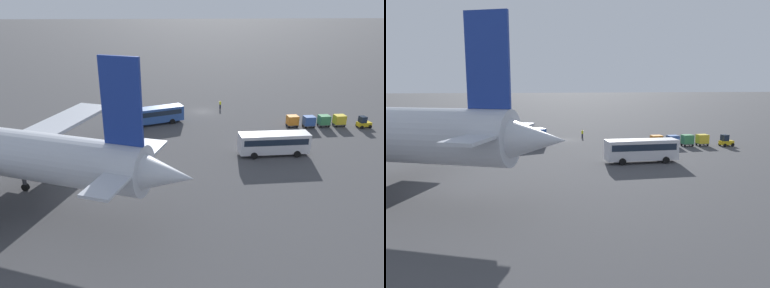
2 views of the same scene
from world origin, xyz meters
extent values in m
plane|color=#424244|center=(0.00, 0.00, 0.00)|extent=(600.00, 600.00, 0.00)
cone|color=#B2B7C1|center=(7.07, 41.64, 6.69)|extent=(7.87, 6.63, 4.63)
cube|color=#B2B7C1|center=(21.22, 24.17, 6.05)|extent=(10.96, 18.75, 0.44)
cube|color=navy|center=(10.38, 40.44, 13.39)|extent=(3.82, 1.68, 8.24)
cube|color=#B2B7C1|center=(10.01, 40.58, 7.21)|extent=(7.14, 13.53, 0.28)
cylinder|color=#38383D|center=(23.26, 26.32, 4.41)|extent=(5.40, 4.27, 2.83)
cube|color=#2D5199|center=(10.21, 7.78, 1.79)|extent=(12.55, 6.86, 2.68)
cube|color=#192333|center=(10.21, 7.78, 2.26)|extent=(11.64, 6.54, 0.86)
cylinder|color=black|center=(13.34, 10.41, 0.50)|extent=(1.04, 0.64, 1.00)
cylinder|color=black|center=(14.30, 7.92, 0.50)|extent=(1.04, 0.64, 1.00)
cylinder|color=black|center=(6.12, 7.64, 0.50)|extent=(1.04, 0.64, 1.00)
cylinder|color=black|center=(7.08, 5.14, 0.50)|extent=(1.04, 0.64, 1.00)
cube|color=silver|center=(-8.98, 22.39, 1.89)|extent=(10.53, 3.19, 2.89)
cube|color=#192333|center=(-8.98, 22.39, 2.40)|extent=(9.70, 3.19, 0.92)
cylinder|color=black|center=(-5.83, 23.94, 0.50)|extent=(1.01, 0.35, 1.00)
cylinder|color=black|center=(-5.69, 21.16, 0.50)|extent=(1.01, 0.35, 1.00)
cylinder|color=black|center=(-12.27, 23.62, 0.50)|extent=(1.01, 0.35, 1.00)
cylinder|color=black|center=(-12.13, 20.83, 0.50)|extent=(1.01, 0.35, 1.00)
cube|color=gold|center=(-28.32, 11.07, 0.65)|extent=(2.58, 1.68, 0.70)
cube|color=#192333|center=(-27.91, 11.14, 1.55)|extent=(1.26, 1.33, 1.10)
cylinder|color=black|center=(-27.61, 11.90, 0.30)|extent=(0.63, 0.32, 0.60)
cylinder|color=black|center=(-27.38, 10.52, 0.30)|extent=(0.63, 0.32, 0.60)
cylinder|color=black|center=(-29.27, 11.62, 0.30)|extent=(0.63, 0.32, 0.60)
cylinder|color=black|center=(-29.03, 10.24, 0.30)|extent=(0.63, 0.32, 0.60)
cylinder|color=#1E1E2D|center=(-3.86, -2.10, 0.42)|extent=(0.32, 0.32, 0.85)
cylinder|color=yellow|center=(-3.86, -2.10, 1.18)|extent=(0.38, 0.38, 0.65)
sphere|color=tan|center=(-3.86, -2.10, 1.62)|extent=(0.24, 0.24, 0.24)
cube|color=#38383D|center=(-24.16, 10.09, 0.41)|extent=(2.13, 1.84, 0.10)
cube|color=gold|center=(-24.16, 10.09, 1.26)|extent=(2.02, 1.75, 1.60)
cylinder|color=black|center=(-23.46, 10.79, 0.18)|extent=(0.37, 0.15, 0.36)
cylinder|color=black|center=(-23.35, 9.52, 0.18)|extent=(0.37, 0.15, 0.36)
cylinder|color=black|center=(-24.97, 10.67, 0.18)|extent=(0.37, 0.15, 0.36)
cylinder|color=black|center=(-24.87, 9.39, 0.18)|extent=(0.37, 0.15, 0.36)
cube|color=#38383D|center=(-21.28, 10.16, 0.41)|extent=(2.13, 1.84, 0.10)
cube|color=#38844C|center=(-21.28, 10.16, 1.26)|extent=(2.02, 1.75, 1.60)
cylinder|color=black|center=(-20.58, 10.86, 0.18)|extent=(0.37, 0.15, 0.36)
cylinder|color=black|center=(-20.47, 9.58, 0.18)|extent=(0.37, 0.15, 0.36)
cylinder|color=black|center=(-22.09, 10.73, 0.18)|extent=(0.37, 0.15, 0.36)
cylinder|color=black|center=(-21.99, 9.46, 0.18)|extent=(0.37, 0.15, 0.36)
cube|color=#38383D|center=(-18.40, 10.52, 0.41)|extent=(2.13, 1.84, 0.10)
cube|color=#33569E|center=(-18.40, 10.52, 1.26)|extent=(2.02, 1.75, 1.60)
cylinder|color=black|center=(-17.70, 11.22, 0.18)|extent=(0.37, 0.15, 0.36)
cylinder|color=black|center=(-17.59, 9.95, 0.18)|extent=(0.37, 0.15, 0.36)
cylinder|color=black|center=(-19.21, 11.10, 0.18)|extent=(0.37, 0.15, 0.36)
cylinder|color=black|center=(-19.11, 9.82, 0.18)|extent=(0.37, 0.15, 0.36)
cube|color=#38383D|center=(-15.53, 10.08, 0.41)|extent=(2.13, 1.84, 0.10)
cube|color=orange|center=(-15.53, 10.08, 1.26)|extent=(2.02, 1.75, 1.60)
cylinder|color=black|center=(-14.82, 10.78, 0.18)|extent=(0.37, 0.15, 0.36)
cylinder|color=black|center=(-14.72, 9.50, 0.18)|extent=(0.37, 0.15, 0.36)
cylinder|color=black|center=(-16.34, 10.65, 0.18)|extent=(0.37, 0.15, 0.36)
cylinder|color=black|center=(-16.23, 9.38, 0.18)|extent=(0.37, 0.15, 0.36)
camera|label=1|loc=(5.51, 73.26, 22.47)|focal=35.00mm
camera|label=2|loc=(6.95, 73.72, 11.67)|focal=35.00mm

